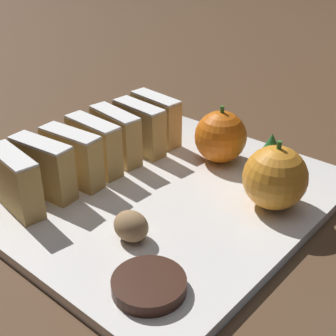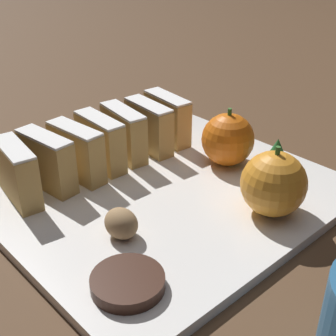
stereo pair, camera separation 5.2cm
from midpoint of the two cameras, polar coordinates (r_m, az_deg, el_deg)
ground_plane at (r=0.54m, az=2.75°, el=-3.97°), size 6.00×6.00×0.00m
serving_platter at (r=0.54m, az=2.77°, el=-3.43°), size 0.32×0.37×0.01m
stollen_slice_front at (r=0.52m, az=-15.22°, el=-0.68°), size 0.08×0.03×0.06m
stollen_slice_second at (r=0.54m, az=-11.93°, el=0.72°), size 0.08×0.03×0.06m
stollen_slice_third at (r=0.56m, az=-8.49°, el=1.81°), size 0.08×0.03×0.06m
stollen_slice_fourth at (r=0.58m, az=-5.71°, el=3.10°), size 0.08×0.03×0.06m
stollen_slice_fifth at (r=0.60m, az=-2.96°, el=4.19°), size 0.08×0.03×0.06m
stollen_slice_sixth at (r=0.62m, az=0.05°, el=5.00°), size 0.08×0.03×0.06m
stollen_slice_back at (r=0.64m, az=2.22°, el=6.02°), size 0.08×0.03×0.06m
orange_near at (r=0.50m, az=15.69°, el=-1.95°), size 0.07×0.07×0.08m
orange_far at (r=0.59m, az=9.78°, el=3.42°), size 0.07×0.07×0.07m
walnut at (r=0.46m, az=-2.48°, el=-6.86°), size 0.04×0.03×0.03m
chocolate_cookie at (r=0.41m, az=-1.18°, el=-13.91°), size 0.06×0.06×0.01m
evergreen_sprig at (r=0.57m, az=15.61°, el=0.91°), size 0.05×0.05×0.05m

